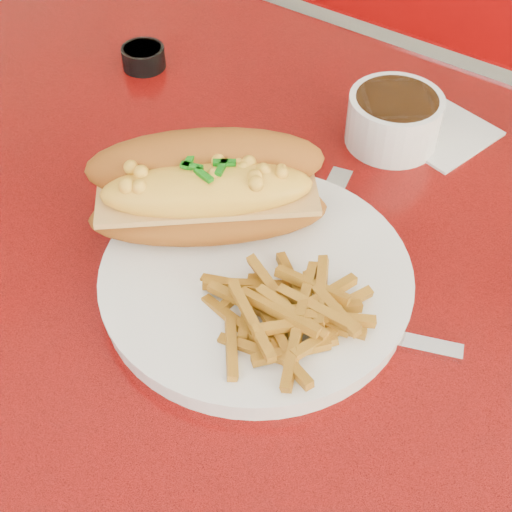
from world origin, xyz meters
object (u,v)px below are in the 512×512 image
Objects in this scene: fork at (317,221)px; sauce_cup_left at (143,56)px; diner_table at (275,352)px; gravy_ramekin at (394,118)px; booth_bench_far at (493,179)px; mac_hoagie at (207,189)px; dinner_plate at (256,278)px; knife at (352,331)px.

fork is 0.35m from sauce_cup_left.
gravy_ramekin is at bearing 88.31° from diner_table.
gravy_ramekin reaches higher than sauce_cup_left.
mac_hoagie is (-0.07, -0.83, 0.54)m from booth_bench_far.
booth_bench_far is (0.00, 0.81, -0.32)m from diner_table.
mac_hoagie is 3.73× the size of sauce_cup_left.
fork is at bearing 82.98° from dinner_plate.
booth_bench_far is at bearing 64.19° from sauce_cup_left.
fork is at bearing -21.09° from sauce_cup_left.
dinner_plate is 0.09m from fork.
dinner_plate is at bearing -81.07° from diner_table.
mac_hoagie reaches higher than dinner_plate.
dinner_plate is at bearing -89.50° from booth_bench_far.
sauce_cup_left reaches higher than fork.
mac_hoagie is at bearing -36.91° from sauce_cup_left.
dinner_plate is (0.01, -0.05, 0.17)m from diner_table.
dinner_plate reaches higher than diner_table.
gravy_ramekin reaches higher than diner_table.
sauce_cup_left reaches higher than diner_table.
diner_table is 1.03× the size of booth_bench_far.
dinner_plate is 2.56× the size of gravy_ramekin.
sauce_cup_left is (-0.32, -0.04, -0.02)m from gravy_ramekin.
mac_hoagie is 1.87× the size of gravy_ramekin.
booth_bench_far is at bearing 90.59° from gravy_ramekin.
gravy_ramekin is (0.01, -0.60, 0.51)m from booth_bench_far.
diner_table is 3.86× the size of dinner_plate.
sauce_cup_left is (-0.31, -0.65, 0.50)m from booth_bench_far.
booth_bench_far is 0.99m from mac_hoagie.
booth_bench_far is 0.99m from knife.
dinner_plate is 0.09m from mac_hoagie.
knife is (0.10, -0.25, -0.03)m from gravy_ramekin.
fork is 0.12m from knife.
gravy_ramekin is (-0.00, 0.26, 0.02)m from dinner_plate.
fork is at bearing -88.67° from booth_bench_far.
diner_table is at bearing -90.00° from booth_bench_far.
fork is 0.78× the size of knife.
dinner_plate is (0.01, -0.86, 0.49)m from booth_bench_far.
gravy_ramekin is (0.07, 0.23, -0.03)m from mac_hoagie.
booth_bench_far reaches higher than knife.
diner_table is 0.87m from booth_bench_far.
sauce_cup_left is at bearing 102.82° from mac_hoagie.
mac_hoagie is 1.39× the size of fork.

